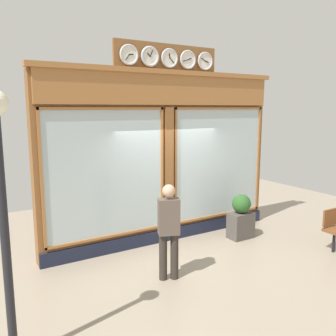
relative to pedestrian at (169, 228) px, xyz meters
The scene contains 6 objects.
ground_plane 1.80m from the pedestrian, 128.10° to the left, with size 14.00×14.00×0.00m, color gray.
shop_facade 2.19m from the pedestrian, 118.95° to the right, with size 5.72×0.42×4.27m.
pedestrian is the anchor object (origin of this frame).
street_lamp 3.01m from the pedestrian, 17.53° to the left, with size 0.28×0.28×3.15m.
planter_box 2.67m from the pedestrian, 160.89° to the right, with size 0.56×0.36×0.60m, color #4C4742.
planter_shrub 2.60m from the pedestrian, 160.89° to the right, with size 0.43×0.43×0.43m, color #285623.
Camera 1 is at (3.98, 6.57, 2.95)m, focal length 38.07 mm.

